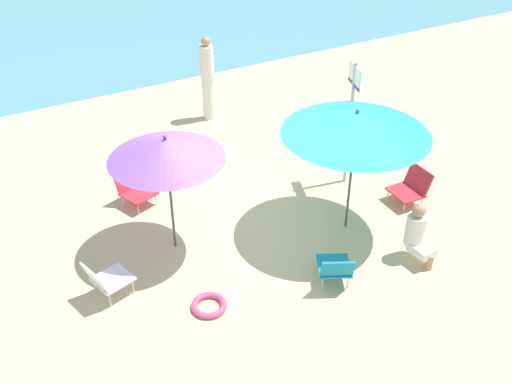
{
  "coord_description": "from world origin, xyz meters",
  "views": [
    {
      "loc": [
        -3.62,
        -6.58,
        5.71
      ],
      "look_at": [
        0.01,
        -0.03,
        0.7
      ],
      "focal_mm": 41.28,
      "sensor_mm": 36.0,
      "label": 1
    }
  ],
  "objects": [
    {
      "name": "warning_sign",
      "position": [
        2.08,
        0.44,
        1.45
      ],
      "size": [
        0.18,
        0.5,
        2.23
      ],
      "rotation": [
        0.0,
        0.0,
        -0.31
      ],
      "color": "#ADADB2",
      "rests_on": "ground_plane"
    },
    {
      "name": "umbrella_teal",
      "position": [
        1.3,
        -0.66,
        1.84
      ],
      "size": [
        2.19,
        2.19,
        2.07
      ],
      "color": "#4C4C51",
      "rests_on": "ground_plane"
    },
    {
      "name": "sea_water",
      "position": [
        0.0,
        14.1,
        0.0
      ],
      "size": [
        40.0,
        16.0,
        0.01
      ],
      "primitive_type": "cube",
      "color": "#5693A3",
      "rests_on": "ground_plane"
    },
    {
      "name": "person_a",
      "position": [
        1.72,
        -1.79,
        0.47
      ],
      "size": [
        0.32,
        0.54,
        0.94
      ],
      "rotation": [
        0.0,
        0.0,
        4.8
      ],
      "color": "silver",
      "rests_on": "ground_plane"
    },
    {
      "name": "person_b",
      "position": [
        1.02,
        3.89,
        0.91
      ],
      "size": [
        0.29,
        0.29,
        1.79
      ],
      "rotation": [
        0.0,
        0.0,
        0.3
      ],
      "color": "silver",
      "rests_on": "ground_plane"
    },
    {
      "name": "swim_ring",
      "position": [
        -1.4,
        -1.26,
        0.04
      ],
      "size": [
        0.49,
        0.49,
        0.09
      ],
      "primitive_type": "torus",
      "color": "#E54C7F",
      "rests_on": "ground_plane"
    },
    {
      "name": "beach_chair_c",
      "position": [
        -1.43,
        1.59,
        0.29
      ],
      "size": [
        0.65,
        0.7,
        0.56
      ],
      "rotation": [
        0.0,
        0.0,
        -1.21
      ],
      "color": "red",
      "rests_on": "ground_plane"
    },
    {
      "name": "ground_plane",
      "position": [
        0.0,
        0.0,
        0.0
      ],
      "size": [
        40.0,
        40.0,
        0.0
      ],
      "primitive_type": "plane",
      "color": "#D3BC8C"
    },
    {
      "name": "beach_chair_b",
      "position": [
        -2.52,
        -0.4,
        0.33
      ],
      "size": [
        0.66,
        0.59,
        0.61
      ],
      "rotation": [
        0.0,
        0.0,
        0.28
      ],
      "color": "white",
      "rests_on": "ground_plane"
    },
    {
      "name": "beach_chair_a",
      "position": [
        0.35,
        -1.68,
        0.3
      ],
      "size": [
        0.67,
        0.73,
        0.57
      ],
      "rotation": [
        0.0,
        0.0,
        1.1
      ],
      "color": "teal",
      "rests_on": "ground_plane"
    },
    {
      "name": "umbrella_purple",
      "position": [
        -1.29,
        0.2,
        1.7
      ],
      "size": [
        1.66,
        1.66,
        1.92
      ],
      "color": "#4C4C51",
      "rests_on": "ground_plane"
    },
    {
      "name": "beach_chair_d",
      "position": [
        2.67,
        -0.61,
        0.3
      ],
      "size": [
        0.56,
        0.55,
        0.6
      ],
      "rotation": [
        0.0,
        0.0,
        -3.16
      ],
      "color": "red",
      "rests_on": "ground_plane"
    }
  ]
}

